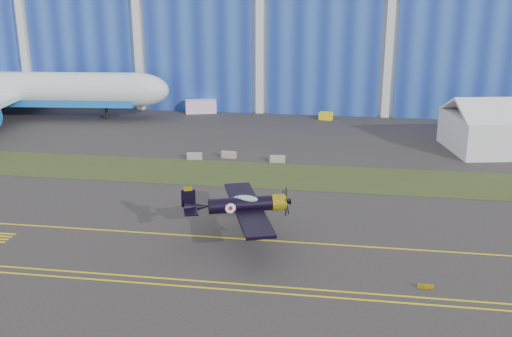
# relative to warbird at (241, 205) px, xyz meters

# --- Properties ---
(ground) EXTENTS (260.00, 260.00, 0.00)m
(ground) POSITION_rel_warbird_xyz_m (-6.31, 5.49, -3.58)
(ground) COLOR #363232
(ground) RESTS_ON ground
(grass_median) EXTENTS (260.00, 10.00, 0.02)m
(grass_median) POSITION_rel_warbird_xyz_m (-6.31, 19.49, -3.56)
(grass_median) COLOR #475128
(grass_median) RESTS_ON ground
(hangar) EXTENTS (220.00, 45.70, 30.00)m
(hangar) POSITION_rel_warbird_xyz_m (-6.31, 77.27, 11.38)
(hangar) COLOR silver
(hangar) RESTS_ON ground
(taxiway_centreline) EXTENTS (200.00, 0.20, 0.02)m
(taxiway_centreline) POSITION_rel_warbird_xyz_m (-6.31, 0.49, -3.57)
(taxiway_centreline) COLOR yellow
(taxiway_centreline) RESTS_ON ground
(edge_line_near) EXTENTS (80.00, 0.20, 0.02)m
(edge_line_near) POSITION_rel_warbird_xyz_m (-6.31, -9.01, -3.57)
(edge_line_near) COLOR yellow
(edge_line_near) RESTS_ON ground
(edge_line_far) EXTENTS (80.00, 0.20, 0.02)m
(edge_line_far) POSITION_rel_warbird_xyz_m (-6.31, -8.01, -3.57)
(edge_line_far) COLOR yellow
(edge_line_far) RESTS_ON ground
(guard_board_right) EXTENTS (1.20, 0.15, 0.35)m
(guard_board_right) POSITION_rel_warbird_xyz_m (15.69, -6.51, -3.40)
(guard_board_right) COLOR yellow
(guard_board_right) RESTS_ON ground
(warbird) EXTENTS (14.77, 16.19, 3.96)m
(warbird) POSITION_rel_warbird_xyz_m (0.00, 0.00, 0.00)
(warbird) COLOR black
(warbird) RESTS_ON ground
(tent) EXTENTS (18.31, 14.90, 7.57)m
(tent) POSITION_rel_warbird_xyz_m (31.52, 35.85, 0.21)
(tent) COLOR white
(tent) RESTS_ON ground
(shipping_container) EXTENTS (5.82, 3.71, 2.35)m
(shipping_container) POSITION_rel_warbird_xyz_m (-16.77, 53.30, -2.40)
(shipping_container) COLOR white
(shipping_container) RESTS_ON ground
(tug) EXTENTS (2.41, 1.75, 1.28)m
(tug) POSITION_rel_warbird_xyz_m (5.64, 51.23, -2.94)
(tug) COLOR yellow
(tug) RESTS_ON ground
(barrier_a) EXTENTS (2.06, 0.84, 0.90)m
(barrier_a) POSITION_rel_warbird_xyz_m (-10.68, 24.76, -3.13)
(barrier_a) COLOR #9E8C97
(barrier_a) RESTS_ON ground
(barrier_b) EXTENTS (2.04, 0.75, 0.90)m
(barrier_b) POSITION_rel_warbird_xyz_m (-6.29, 26.10, -3.13)
(barrier_b) COLOR gray
(barrier_b) RESTS_ON ground
(barrier_c) EXTENTS (2.04, 0.76, 0.90)m
(barrier_c) POSITION_rel_warbird_xyz_m (0.39, 25.12, -3.13)
(barrier_c) COLOR #949E87
(barrier_c) RESTS_ON ground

